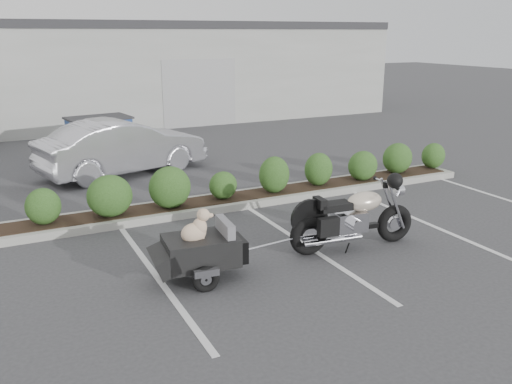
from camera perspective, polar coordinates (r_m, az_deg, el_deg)
name	(u,v)px	position (r m, az deg, el deg)	size (l,w,h in m)	color
ground	(230,246)	(9.48, -2.70, -5.74)	(90.00, 90.00, 0.00)	#38383A
planter_kerb	(232,201)	(11.73, -2.57, -0.93)	(12.00, 1.00, 0.15)	#9E9E93
building	(72,70)	(25.34, -18.82, 12.06)	(26.00, 10.00, 4.00)	#9EA099
motorcycle	(354,218)	(9.36, 10.27, -2.74)	(2.37, 0.83, 1.36)	black
pet_trailer	(200,249)	(8.14, -5.95, -6.04)	(1.90, 1.07, 1.12)	black
sedan	(123,147)	(14.55, -13.84, 4.64)	(1.51, 4.34, 1.43)	silver
dumpster	(100,136)	(16.93, -16.13, 5.67)	(1.93, 1.46, 1.17)	navy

